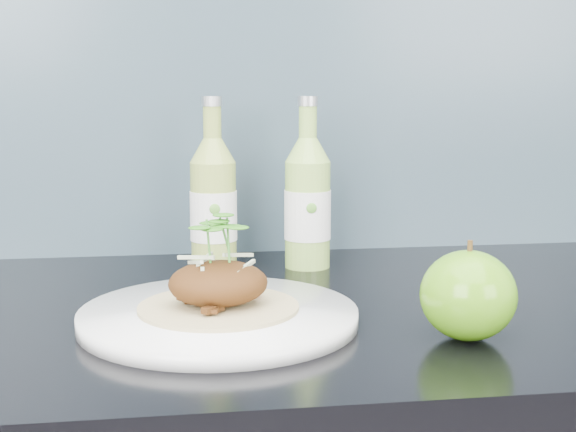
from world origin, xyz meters
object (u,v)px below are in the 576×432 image
(dinner_plate, at_px, (219,316))
(cider_bottle_left, at_px, (213,204))
(cider_bottle_right, at_px, (308,203))
(green_apple, at_px, (468,295))

(dinner_plate, bearing_deg, cider_bottle_left, 87.87)
(cider_bottle_left, bearing_deg, cider_bottle_right, 17.81)
(dinner_plate, relative_size, cider_bottle_left, 1.64)
(green_apple, xyz_separation_m, cider_bottle_left, (-0.22, 0.34, 0.04))
(cider_bottle_right, bearing_deg, dinner_plate, -102.90)
(cider_bottle_left, bearing_deg, green_apple, -34.20)
(dinner_plate, xyz_separation_m, cider_bottle_right, (0.13, 0.25, 0.08))
(green_apple, bearing_deg, cider_bottle_right, 106.67)
(cider_bottle_left, distance_m, cider_bottle_right, 0.12)
(green_apple, distance_m, cider_bottle_right, 0.35)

